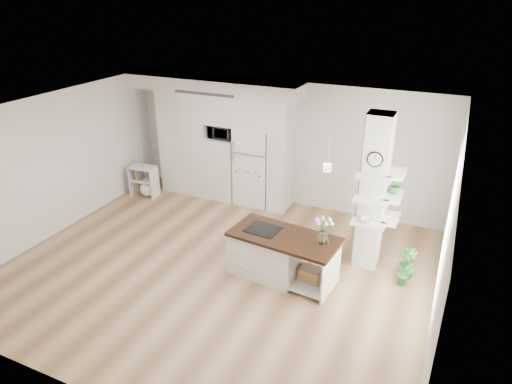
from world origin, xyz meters
TOP-DOWN VIEW (x-y plane):
  - floor at (0.00, 0.00)m, footprint 7.00×6.00m
  - room at (0.00, 0.00)m, footprint 7.04×6.04m
  - cabinet_wall at (-1.45, 2.67)m, footprint 4.00×0.71m
  - refrigerator at (-0.53, 2.68)m, footprint 0.78×0.69m
  - column at (2.38, 1.13)m, footprint 0.69×0.90m
  - window at (3.48, 0.30)m, footprint 0.00×2.40m
  - pendant_light at (1.70, 0.15)m, footprint 0.12×0.12m
  - kitchen_island at (0.95, 0.23)m, footprint 1.85×1.03m
  - bookshelf at (-2.97, 1.94)m, footprint 0.64×0.41m
  - floor_plant_a at (3.00, 0.82)m, footprint 0.29×0.25m
  - floor_plant_b at (3.00, 1.09)m, footprint 0.33×0.33m
  - microwave at (-1.27, 2.62)m, footprint 0.54×0.37m
  - shelf_plant at (2.63, 1.30)m, footprint 0.27×0.23m
  - decor_bowl at (2.30, 0.90)m, footprint 0.22×0.22m

SIDE VIEW (x-z plane):
  - floor at x=0.00m, z-range -0.01..0.01m
  - floor_plant_a at x=3.00m, z-range 0.00..0.44m
  - floor_plant_b at x=3.00m, z-range 0.00..0.52m
  - bookshelf at x=-2.97m, z-range -0.05..0.67m
  - kitchen_island at x=0.95m, z-range -0.26..1.11m
  - refrigerator at x=-0.53m, z-range 0.00..1.75m
  - decor_bowl at x=2.30m, z-range 0.98..1.03m
  - column at x=2.38m, z-range 0.00..2.70m
  - window at x=3.48m, z-range 0.30..2.70m
  - cabinet_wall at x=-1.45m, z-range 0.16..2.86m
  - shelf_plant at x=2.63m, z-range 1.38..1.67m
  - microwave at x=-1.27m, z-range 1.42..1.72m
  - room at x=0.00m, z-range 0.50..3.22m
  - pendant_light at x=1.70m, z-range 2.07..2.17m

